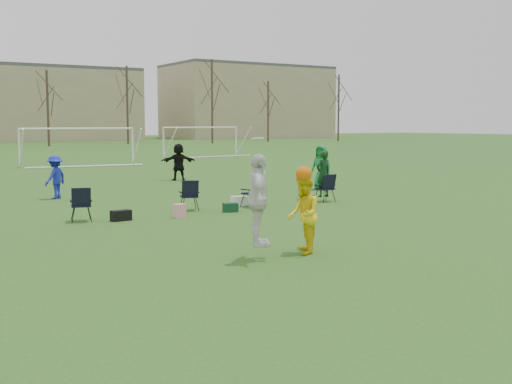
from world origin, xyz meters
TOP-DOWN VIEW (x-y plane):
  - ground at (0.00, 0.00)m, footprint 260.00×260.00m
  - fielder_blue at (-2.10, 13.82)m, footprint 1.17×1.10m
  - fielder_green_far at (8.13, 11.33)m, footprint 0.92×1.08m
  - fielder_black at (4.94, 18.45)m, footprint 1.73×0.96m
  - center_contest at (-0.76, 1.03)m, footprint 2.05×1.18m
  - sideline_setup at (2.41, 8.11)m, footprint 9.34×1.79m
  - goal_mid at (4.00, 32.00)m, footprint 7.40×0.63m
  - goal_right at (16.00, 38.00)m, footprint 7.35×1.14m

SIDE VIEW (x-z plane):
  - ground at x=0.00m, z-range 0.00..0.00m
  - sideline_setup at x=2.41m, z-range -0.36..1.44m
  - fielder_blue at x=-2.10m, z-range 0.00..1.58m
  - fielder_black at x=4.94m, z-range 0.00..1.78m
  - fielder_green_far at x=8.13m, z-range 0.00..1.87m
  - center_contest at x=-0.76m, z-range -0.20..2.28m
  - goal_mid at x=4.00m, z-range 0.69..3.15m
  - goal_right at x=16.00m, z-range 0.69..3.15m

